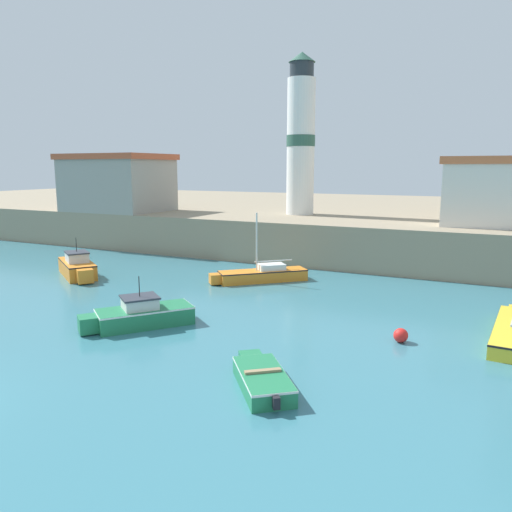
# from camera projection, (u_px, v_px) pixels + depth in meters

# --- Properties ---
(quay_seawall) EXTENTS (120.00, 40.00, 3.07)m
(quay_seawall) POSITION_uv_depth(u_px,v_px,m) (343.00, 219.00, 53.50)
(quay_seawall) COLOR gray
(quay_seawall) RESTS_ON ground
(motorboat_green_0) EXTENTS (4.05, 4.67, 2.26)m
(motorboat_green_0) POSITION_uv_depth(u_px,v_px,m) (141.00, 315.00, 22.07)
(motorboat_green_0) COLOR #237A4C
(motorboat_green_0) RESTS_ON ground
(dinghy_green_1) EXTENTS (3.15, 3.55, 0.65)m
(dinghy_green_1) POSITION_uv_depth(u_px,v_px,m) (262.00, 378.00, 15.90)
(dinghy_green_1) COLOR #237A4C
(dinghy_green_1) RESTS_ON ground
(motorboat_orange_4) EXTENTS (5.05, 4.03, 2.53)m
(motorboat_orange_4) POSITION_uv_depth(u_px,v_px,m) (78.00, 267.00, 32.13)
(motorboat_orange_4) COLOR orange
(motorboat_orange_4) RESTS_ON ground
(sailboat_orange_5) EXTENTS (5.19, 4.93, 4.26)m
(sailboat_orange_5) POSITION_uv_depth(u_px,v_px,m) (262.00, 274.00, 30.76)
(sailboat_orange_5) COLOR orange
(sailboat_orange_5) RESTS_ON ground
(mooring_buoy) EXTENTS (0.58, 0.58, 0.58)m
(mooring_buoy) POSITION_uv_depth(u_px,v_px,m) (401.00, 335.00, 20.02)
(mooring_buoy) COLOR red
(mooring_buoy) RESTS_ON ground
(lighthouse) EXTENTS (2.34, 2.34, 12.95)m
(lighthouse) POSITION_uv_depth(u_px,v_px,m) (301.00, 138.00, 40.78)
(lighthouse) COLOR silver
(lighthouse) RESTS_ON quay_seawall
(harbor_shed_near_wharf) EXTENTS (8.92, 6.72, 5.05)m
(harbor_shed_near_wharf) POSITION_uv_depth(u_px,v_px,m) (118.00, 182.00, 44.85)
(harbor_shed_near_wharf) COLOR gray
(harbor_shed_near_wharf) RESTS_ON quay_seawall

